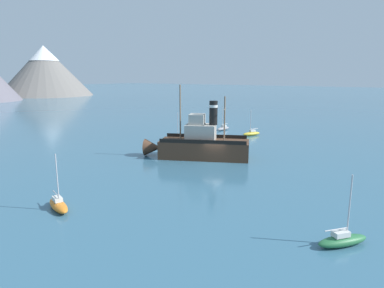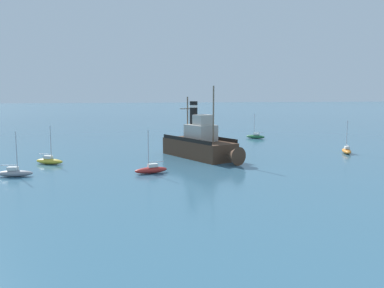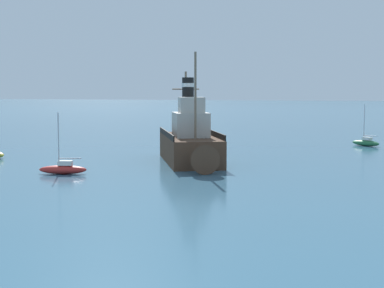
{
  "view_description": "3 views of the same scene",
  "coord_description": "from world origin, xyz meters",
  "px_view_note": "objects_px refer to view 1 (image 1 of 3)",
  "views": [
    {
      "loc": [
        -37.58,
        -21.34,
        11.25
      ],
      "look_at": [
        -0.06,
        3.57,
        2.04
      ],
      "focal_mm": 32.0,
      "sensor_mm": 36.0,
      "label": 1
    },
    {
      "loc": [
        13.0,
        57.56,
        9.06
      ],
      "look_at": [
        2.65,
        4.45,
        2.15
      ],
      "focal_mm": 38.0,
      "sensor_mm": 36.0,
      "label": 2
    },
    {
      "loc": [
        -13.49,
        54.27,
        6.71
      ],
      "look_at": [
        0.86,
        3.47,
        1.78
      ],
      "focal_mm": 55.0,
      "sensor_mm": 36.0,
      "label": 3
    }
  ],
  "objects_px": {
    "sailboat_grey": "(223,128)",
    "sailboat_yellow": "(252,133)",
    "sailboat_orange": "(58,205)",
    "sailboat_green": "(342,240)",
    "sailboat_red": "(177,139)",
    "old_tugboat": "(200,145)"
  },
  "relations": [
    {
      "from": "sailboat_green",
      "to": "old_tugboat",
      "type": "bearing_deg",
      "value": 53.6
    },
    {
      "from": "sailboat_orange",
      "to": "old_tugboat",
      "type": "bearing_deg",
      "value": -0.34
    },
    {
      "from": "sailboat_grey",
      "to": "sailboat_red",
      "type": "distance_m",
      "value": 14.69
    },
    {
      "from": "old_tugboat",
      "to": "sailboat_yellow",
      "type": "distance_m",
      "value": 20.06
    },
    {
      "from": "sailboat_orange",
      "to": "sailboat_grey",
      "type": "height_order",
      "value": "same"
    },
    {
      "from": "old_tugboat",
      "to": "sailboat_orange",
      "type": "xyz_separation_m",
      "value": [
        -22.18,
        0.13,
        -1.4
      ]
    },
    {
      "from": "sailboat_grey",
      "to": "sailboat_orange",
      "type": "bearing_deg",
      "value": -169.32
    },
    {
      "from": "sailboat_orange",
      "to": "sailboat_grey",
      "type": "distance_m",
      "value": 45.46
    },
    {
      "from": "sailboat_yellow",
      "to": "sailboat_orange",
      "type": "bearing_deg",
      "value": -178.59
    },
    {
      "from": "sailboat_orange",
      "to": "sailboat_grey",
      "type": "xyz_separation_m",
      "value": [
        44.68,
        8.42,
        0.0
      ]
    },
    {
      "from": "sailboat_orange",
      "to": "sailboat_red",
      "type": "distance_m",
      "value": 31.46
    },
    {
      "from": "old_tugboat",
      "to": "sailboat_yellow",
      "type": "height_order",
      "value": "old_tugboat"
    },
    {
      "from": "sailboat_grey",
      "to": "sailboat_yellow",
      "type": "bearing_deg",
      "value": -108.81
    },
    {
      "from": "sailboat_green",
      "to": "sailboat_orange",
      "type": "height_order",
      "value": "same"
    },
    {
      "from": "sailboat_orange",
      "to": "sailboat_yellow",
      "type": "bearing_deg",
      "value": 1.41
    },
    {
      "from": "sailboat_grey",
      "to": "sailboat_yellow",
      "type": "height_order",
      "value": "same"
    },
    {
      "from": "old_tugboat",
      "to": "sailboat_red",
      "type": "bearing_deg",
      "value": 50.62
    },
    {
      "from": "sailboat_green",
      "to": "sailboat_red",
      "type": "distance_m",
      "value": 38.58
    },
    {
      "from": "sailboat_orange",
      "to": "sailboat_green",
      "type": "bearing_deg",
      "value": -72.74
    },
    {
      "from": "old_tugboat",
      "to": "sailboat_red",
      "type": "xyz_separation_m",
      "value": [
        7.83,
        9.54,
        -1.4
      ]
    },
    {
      "from": "sailboat_orange",
      "to": "sailboat_red",
      "type": "bearing_deg",
      "value": 17.41
    },
    {
      "from": "sailboat_red",
      "to": "sailboat_yellow",
      "type": "height_order",
      "value": "same"
    }
  ]
}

